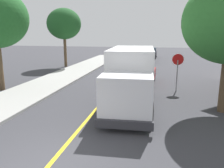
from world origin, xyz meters
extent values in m
plane|color=#38383D|center=(0.00, 0.00, 0.00)|extent=(120.00, 120.00, 0.00)
cube|color=gold|center=(0.00, 10.00, 0.00)|extent=(0.16, 56.00, 0.01)
cube|color=white|center=(1.72, 7.38, 1.90)|extent=(2.66, 5.12, 2.60)
cube|color=silver|center=(1.90, 3.88, 1.45)|extent=(2.38, 2.12, 1.70)
cube|color=#1E2D3D|center=(1.95, 2.99, 1.82)|extent=(2.04, 0.19, 0.75)
cube|color=#2D2D33|center=(1.96, 2.81, 0.42)|extent=(2.41, 0.33, 0.36)
cylinder|color=black|center=(2.94, 4.14, 0.50)|extent=(0.35, 1.01, 1.00)
cylinder|color=black|center=(0.84, 4.03, 0.50)|extent=(0.35, 1.01, 1.00)
cylinder|color=black|center=(2.70, 8.68, 0.50)|extent=(0.35, 1.01, 1.00)
cylinder|color=black|center=(0.60, 8.57, 0.50)|extent=(0.35, 1.01, 1.00)
cube|color=maroon|center=(2.03, 12.70, 0.65)|extent=(1.99, 4.47, 0.76)
cube|color=#1E2D3D|center=(2.03, 12.85, 1.35)|extent=(1.66, 1.87, 0.64)
cylinder|color=black|center=(2.76, 11.26, 0.32)|extent=(0.25, 0.65, 0.64)
cylinder|color=black|center=(1.18, 11.32, 0.32)|extent=(0.25, 0.65, 0.64)
cylinder|color=black|center=(2.88, 14.07, 0.32)|extent=(0.25, 0.65, 0.64)
cylinder|color=black|center=(1.30, 14.14, 0.32)|extent=(0.25, 0.65, 0.64)
cube|color=silver|center=(1.74, 18.92, 0.65)|extent=(1.81, 4.40, 0.76)
cube|color=#1E2D3D|center=(1.74, 19.07, 1.35)|extent=(1.59, 1.80, 0.64)
cylinder|color=black|center=(2.53, 17.51, 0.32)|extent=(0.22, 0.64, 0.64)
cylinder|color=black|center=(0.95, 17.51, 0.32)|extent=(0.22, 0.64, 0.64)
cylinder|color=black|center=(2.53, 20.33, 0.32)|extent=(0.22, 0.64, 0.64)
cylinder|color=black|center=(0.95, 20.32, 0.32)|extent=(0.22, 0.64, 0.64)
cube|color=#4C564C|center=(1.70, 26.11, 0.65)|extent=(1.91, 4.44, 0.76)
cube|color=#1E2D3D|center=(1.70, 26.26, 1.35)|extent=(1.63, 1.84, 0.64)
cylinder|color=black|center=(2.53, 24.72, 0.32)|extent=(0.24, 0.65, 0.64)
cylinder|color=black|center=(0.95, 24.68, 0.32)|extent=(0.24, 0.65, 0.64)
cylinder|color=black|center=(2.45, 27.53, 0.32)|extent=(0.24, 0.65, 0.64)
cylinder|color=black|center=(0.87, 27.49, 0.32)|extent=(0.24, 0.65, 0.64)
cube|color=black|center=(1.90, 32.16, 0.65)|extent=(1.96, 4.46, 0.76)
cube|color=#1E2D3D|center=(1.91, 32.31, 1.35)|extent=(1.65, 1.86, 0.64)
cylinder|color=black|center=(2.64, 30.72, 0.32)|extent=(0.24, 0.65, 0.64)
cylinder|color=black|center=(1.06, 30.78, 0.32)|extent=(0.24, 0.65, 0.64)
cylinder|color=black|center=(2.74, 33.53, 0.32)|extent=(0.24, 0.65, 0.64)
cylinder|color=black|center=(1.16, 33.59, 0.32)|extent=(0.24, 0.65, 0.64)
cylinder|color=gray|center=(4.53, 10.60, 1.10)|extent=(0.08, 0.08, 2.20)
cylinder|color=red|center=(4.53, 10.63, 2.25)|extent=(0.76, 0.03, 0.76)
cylinder|color=white|center=(4.53, 10.65, 2.25)|extent=(0.80, 0.02, 0.80)
cylinder|color=brown|center=(-7.89, 8.38, 1.55)|extent=(0.46, 0.46, 3.11)
cylinder|color=brown|center=(6.59, 6.59, 1.32)|extent=(0.44, 0.44, 2.63)
cylinder|color=brown|center=(-7.89, 20.18, 1.69)|extent=(0.34, 0.34, 3.38)
ellipsoid|color=#1E5123|center=(-7.89, 20.18, 5.08)|extent=(4.00, 4.00, 3.60)
camera|label=1|loc=(3.23, -5.76, 4.07)|focal=36.50mm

